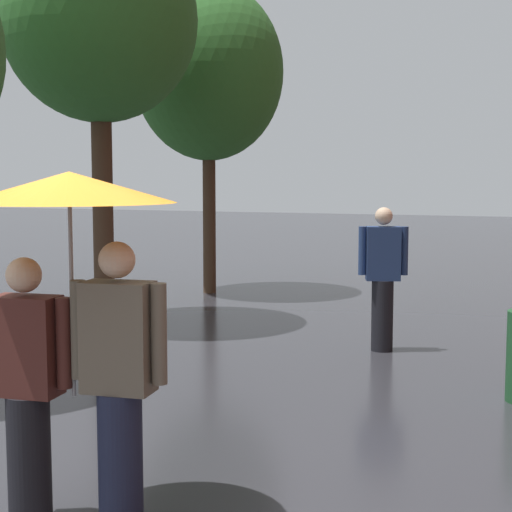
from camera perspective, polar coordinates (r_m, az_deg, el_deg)
The scene contains 4 objects.
street_tree_1 at distance 11.42m, azimuth -11.34°, elevation 16.39°, with size 2.71×2.71×5.66m.
street_tree_2 at distance 14.21m, azimuth -3.49°, elevation 13.17°, with size 2.66×2.66×5.50m.
couple_under_umbrella at distance 4.66m, azimuth -13.28°, elevation -2.11°, with size 1.23×1.23×2.12m.
pedestrian_walking_midground at distance 9.49m, azimuth 9.22°, elevation -1.58°, with size 0.56×0.34×1.73m.
Camera 1 is at (2.85, -3.77, 2.08)m, focal length 54.94 mm.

